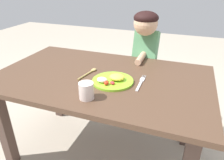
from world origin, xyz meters
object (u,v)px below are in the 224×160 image
Objects in this scene: person at (144,65)px; fork at (141,83)px; drinking_cup at (86,91)px; plate at (113,80)px; spoon at (90,72)px.

fork is at bearing 99.28° from person.
fork is at bearing 49.47° from drinking_cup.
plate is 0.20m from spoon.
fork is (0.16, 0.05, -0.01)m from plate.
drinking_cup is at bearing 138.83° from fork.
drinking_cup is (-0.07, -0.22, 0.03)m from plate.
drinking_cup is at bearing 79.62° from person.
spoon is at bearing 61.49° from person.
person reaches higher than spoon.
person is at bearing 82.09° from plate.
plate is 2.78× the size of drinking_cup.
drinking_cup is at bearing -146.94° from spoon.
spoon is (-0.35, 0.03, 0.00)m from fork.
plate is at bearing 73.53° from drinking_cup.
drinking_cup reaches higher than fork.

